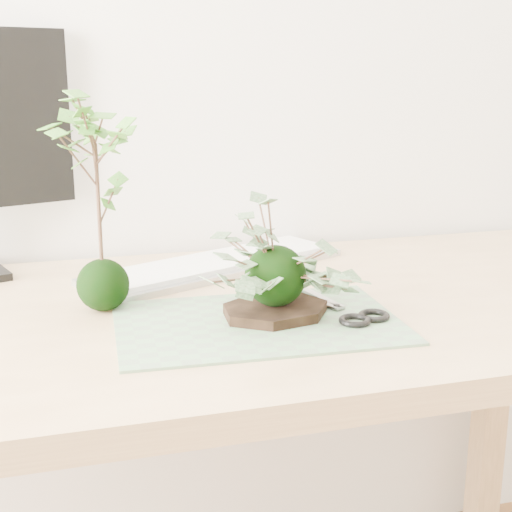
# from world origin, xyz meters

# --- Properties ---
(desk) EXTENTS (1.60, 0.70, 0.74)m
(desk) POSITION_xyz_m (-0.06, 1.23, 0.65)
(desk) COLOR tan
(desk) RESTS_ON ground_plane
(cutting_mat) EXTENTS (0.42, 0.29, 0.00)m
(cutting_mat) POSITION_xyz_m (0.00, 1.14, 0.74)
(cutting_mat) COLOR slate
(cutting_mat) RESTS_ON desk
(stone_dish) EXTENTS (0.20, 0.20, 0.01)m
(stone_dish) POSITION_xyz_m (0.03, 1.15, 0.75)
(stone_dish) COLOR black
(stone_dish) RESTS_ON cutting_mat
(ivy_kokedama) EXTENTS (0.32, 0.32, 0.18)m
(ivy_kokedama) POSITION_xyz_m (0.03, 1.15, 0.85)
(ivy_kokedama) COLOR black
(ivy_kokedama) RESTS_ON stone_dish
(maple_kokedama) EXTENTS (0.23, 0.23, 0.33)m
(maple_kokedama) POSITION_xyz_m (-0.21, 1.26, 0.97)
(maple_kokedama) COLOR black
(maple_kokedama) RESTS_ON desk
(keyboard) EXTENTS (0.52, 0.34, 0.02)m
(keyboard) POSITION_xyz_m (0.01, 1.44, 0.75)
(keyboard) COLOR #ADADB2
(keyboard) RESTS_ON desk
(scissors) EXTENTS (0.10, 0.19, 0.01)m
(scissors) POSITION_xyz_m (0.13, 1.12, 0.75)
(scissors) COLOR gray
(scissors) RESTS_ON cutting_mat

